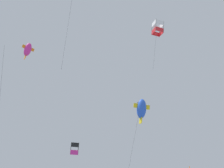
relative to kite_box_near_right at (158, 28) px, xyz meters
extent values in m
cube|color=white|center=(-0.21, 0.24, 0.56)|extent=(0.76, 0.69, 0.47)
cube|color=white|center=(0.36, -0.40, 0.34)|extent=(0.76, 0.69, 0.47)
cube|color=white|center=(-0.26, -0.37, 0.45)|extent=(0.67, 0.75, 0.67)
cube|color=white|center=(0.41, 0.22, 0.45)|extent=(0.67, 0.75, 0.67)
cube|color=red|center=(-0.35, 0.40, -0.30)|extent=(0.76, 0.69, 0.47)
cube|color=red|center=(0.22, -0.24, -0.52)|extent=(0.76, 0.69, 0.47)
cube|color=red|center=(-0.40, -0.21, -0.41)|extent=(0.67, 0.75, 0.67)
cube|color=red|center=(0.26, 0.38, -0.41)|extent=(0.67, 0.75, 0.67)
cylinder|color=#332D28|center=(-0.61, 0.03, 0.13)|extent=(0.28, 0.31, 1.39)
cylinder|color=#332D28|center=(0.05, 0.62, 0.13)|extent=(0.28, 0.31, 1.39)
cylinder|color=#332D28|center=(-0.04, -0.61, -0.09)|extent=(0.28, 0.31, 1.39)
cylinder|color=#332D28|center=(0.62, -0.03, -0.09)|extent=(0.28, 0.31, 1.39)
cylinder|color=#47474C|center=(-0.45, -0.38, -2.95)|extent=(1.02, 0.71, 4.62)
cube|color=black|center=(-11.86, 5.81, -8.58)|extent=(0.82, 0.62, 0.41)
cube|color=black|center=(-11.46, 5.17, -8.94)|extent=(0.82, 0.62, 0.41)
cube|color=black|center=(-12.01, 5.27, -8.76)|extent=(0.52, 0.81, 0.76)
cube|color=black|center=(-11.31, 5.71, -8.76)|extent=(0.52, 0.81, 0.76)
cube|color=#DB2D93|center=(-12.04, 6.11, -9.33)|extent=(0.82, 0.62, 0.41)
cube|color=#DB2D93|center=(-11.65, 5.47, -9.69)|extent=(0.82, 0.62, 0.41)
cube|color=#DB2D93|center=(-12.20, 5.57, -9.51)|extent=(0.52, 0.81, 0.76)
cube|color=#DB2D93|center=(-11.49, 6.01, -9.51)|extent=(0.52, 0.81, 0.76)
cylinder|color=#332D28|center=(-12.30, 5.74, -8.96)|extent=(0.35, 0.53, 1.22)
cylinder|color=#332D28|center=(-11.60, 6.18, -8.96)|extent=(0.35, 0.53, 1.22)
cylinder|color=#332D28|center=(-11.91, 5.10, -9.32)|extent=(0.35, 0.53, 1.22)
cylinder|color=#332D28|center=(-11.20, 5.54, -9.32)|extent=(0.35, 0.53, 1.22)
cylinder|color=#47474C|center=(-6.13, -6.99, -4.06)|extent=(1.15, 1.50, 8.36)
ellipsoid|color=#DB2D93|center=(-10.07, -6.60, -5.32)|extent=(1.10, 1.01, 1.27)
cube|color=orange|center=(-10.20, -6.88, -5.19)|extent=(0.35, 0.42, 0.25)
cube|color=orange|center=(-9.85, -6.39, -5.19)|extent=(0.35, 0.42, 0.25)
cube|color=orange|center=(-10.32, -6.43, -5.94)|extent=(0.42, 0.31, 0.49)
sphere|color=black|center=(-10.20, -6.71, -4.89)|extent=(0.15, 0.14, 0.12)
sphere|color=black|center=(-10.02, -6.45, -4.89)|extent=(0.15, 0.14, 0.12)
cylinder|color=#47474C|center=(-11.57, -7.09, -8.04)|extent=(1.37, 2.45, 4.01)
ellipsoid|color=blue|center=(-3.30, 3.83, -6.79)|extent=(1.73, 1.83, 2.21)
cube|color=yellow|center=(-3.65, 3.44, -6.57)|extent=(0.71, 0.62, 0.44)
cube|color=yellow|center=(-2.83, 4.08, -6.57)|extent=(0.71, 0.62, 0.44)
cube|color=yellow|center=(-3.57, 4.18, -7.91)|extent=(0.56, 0.69, 0.82)
sphere|color=black|center=(-3.59, 3.76, -6.04)|extent=(0.25, 0.26, 0.21)
sphere|color=black|center=(-3.15, 4.10, -6.04)|extent=(0.25, 0.26, 0.21)
cylinder|color=#47474C|center=(-4.25, 3.32, -10.87)|extent=(1.84, 1.30, 5.60)
camera|label=1|loc=(2.62, -19.60, -20.93)|focal=43.39mm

